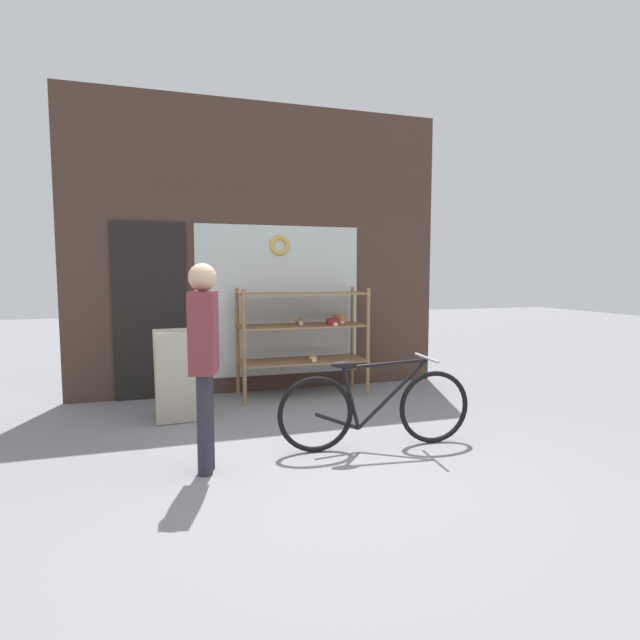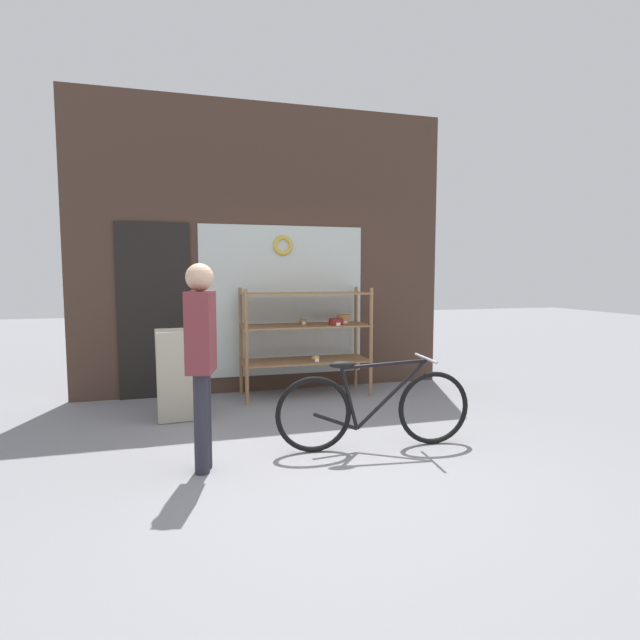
% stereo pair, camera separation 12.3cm
% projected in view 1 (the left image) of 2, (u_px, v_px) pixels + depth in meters
% --- Properties ---
extents(ground_plane, '(30.00, 30.00, 0.00)m').
position_uv_depth(ground_plane, '(333.00, 469.00, 3.82)').
color(ground_plane, gray).
extents(storefront_facade, '(4.70, 0.13, 3.60)m').
position_uv_depth(storefront_facade, '(260.00, 254.00, 6.27)').
color(storefront_facade, '#473328').
rests_on(storefront_facade, ground_plane).
extents(display_case, '(1.55, 0.58, 1.33)m').
position_uv_depth(display_case, '(305.00, 329.00, 6.09)').
color(display_case, '#8E6642').
rests_on(display_case, ground_plane).
extents(bicycle, '(1.71, 0.46, 0.78)m').
position_uv_depth(bicycle, '(376.00, 408.00, 4.28)').
color(bicycle, black).
rests_on(bicycle, ground_plane).
extents(sandwich_board, '(0.54, 0.42, 0.94)m').
position_uv_depth(sandwich_board, '(182.00, 377.00, 4.96)').
color(sandwich_board, '#B2A893').
rests_on(sandwich_board, ground_plane).
extents(pedestrian, '(0.25, 0.35, 1.57)m').
position_uv_depth(pedestrian, '(204.00, 352.00, 3.70)').
color(pedestrian, '#282833').
rests_on(pedestrian, ground_plane).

